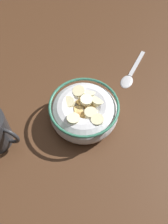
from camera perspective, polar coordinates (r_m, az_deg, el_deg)
The scene contains 3 objects.
ground_plane at distance 63.18cm, azimuth 0.00°, elevation -1.91°, with size 130.76×130.76×2.00cm, color #472B19.
cereal_bowl at distance 59.62cm, azimuth 0.02°, elevation 0.10°, with size 15.24×15.24×6.34cm.
spoon at distance 69.96cm, azimuth 9.50°, elevation 7.40°, with size 4.20×13.82×0.80cm.
Camera 1 is at (9.79, -29.83, 53.83)cm, focal length 43.57 mm.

